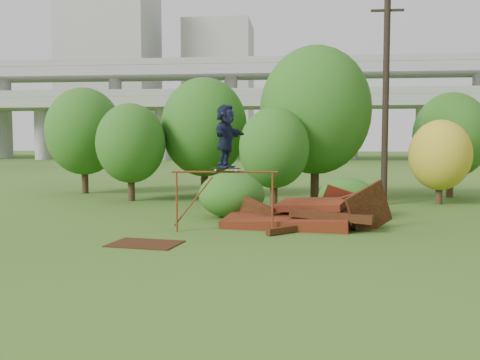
# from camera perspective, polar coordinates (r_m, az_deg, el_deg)

# --- Properties ---
(ground) EXTENTS (240.00, 240.00, 0.00)m
(ground) POSITION_cam_1_polar(r_m,az_deg,el_deg) (14.96, 2.25, -6.72)
(ground) COLOR #2D5116
(ground) RESTS_ON ground
(scrap_pile) EXTENTS (5.62, 3.62, 1.88)m
(scrap_pile) POSITION_cam_1_polar(r_m,az_deg,el_deg) (17.91, 6.50, -3.92)
(scrap_pile) COLOR #49190D
(scrap_pile) RESTS_ON ground
(grind_rail) EXTENTS (3.28, 0.25, 1.90)m
(grind_rail) POSITION_cam_1_polar(r_m,az_deg,el_deg) (16.51, -1.68, -0.76)
(grind_rail) COLOR maroon
(grind_rail) RESTS_ON ground
(skateboard) EXTENTS (0.89, 0.29, 0.09)m
(skateboard) POSITION_cam_1_polar(r_m,az_deg,el_deg) (16.47, -1.53, 1.23)
(skateboard) COLOR black
(skateboard) RESTS_ON grind_rail
(skater) EXTENTS (1.04, 1.90, 1.95)m
(skater) POSITION_cam_1_polar(r_m,az_deg,el_deg) (16.44, -1.53, 4.69)
(skater) COLOR #161C36
(skater) RESTS_ON skateboard
(flat_plate) EXTENTS (2.06, 1.61, 0.03)m
(flat_plate) POSITION_cam_1_polar(r_m,az_deg,el_deg) (14.99, -10.10, -6.71)
(flat_plate) COLOR #341A0B
(flat_plate) RESTS_ON ground
(tree_0) EXTENTS (3.24, 3.24, 4.57)m
(tree_0) POSITION_cam_1_polar(r_m,az_deg,el_deg) (25.51, -11.59, 3.85)
(tree_0) COLOR black
(tree_0) RESTS_ON ground
(tree_1) EXTENTS (4.28, 4.28, 5.96)m
(tree_1) POSITION_cam_1_polar(r_m,az_deg,el_deg) (26.76, -3.83, 5.64)
(tree_1) COLOR black
(tree_1) RESTS_ON ground
(tree_2) EXTENTS (3.02, 3.02, 4.26)m
(tree_2) POSITION_cam_1_polar(r_m,az_deg,el_deg) (22.93, 3.65, 3.43)
(tree_2) COLOR black
(tree_2) RESTS_ON ground
(tree_3) EXTENTS (5.23, 5.23, 7.25)m
(tree_3) POSITION_cam_1_polar(r_m,az_deg,el_deg) (25.50, 8.05, 7.36)
(tree_3) COLOR black
(tree_3) RESTS_ON ground
(tree_4) EXTENTS (2.72, 2.72, 3.75)m
(tree_4) POSITION_cam_1_polar(r_m,az_deg,el_deg) (25.28, 20.56, 2.49)
(tree_4) COLOR black
(tree_4) RESTS_ON ground
(tree_5) EXTENTS (3.71, 3.71, 5.21)m
(tree_5) POSITION_cam_1_polar(r_m,az_deg,el_deg) (28.57, 21.60, 4.43)
(tree_5) COLOR black
(tree_5) RESTS_ON ground
(tree_6) EXTENTS (4.03, 4.03, 5.64)m
(tree_6) POSITION_cam_1_polar(r_m,az_deg,el_deg) (29.72, -16.31, 5.00)
(tree_6) COLOR black
(tree_6) RESTS_ON ground
(shrub_left) EXTENTS (2.45, 2.26, 1.69)m
(shrub_left) POSITION_cam_1_polar(r_m,az_deg,el_deg) (19.65, -0.90, -1.58)
(shrub_left) COLOR #224813
(shrub_left) RESTS_ON ground
(shrub_right) EXTENTS (2.08, 1.91, 1.48)m
(shrub_right) POSITION_cam_1_polar(r_m,az_deg,el_deg) (20.13, 11.29, -1.83)
(shrub_right) COLOR #224813
(shrub_right) RESTS_ON ground
(utility_pole) EXTENTS (1.40, 0.28, 9.17)m
(utility_pole) POSITION_cam_1_polar(r_m,az_deg,el_deg) (24.43, 15.27, 8.37)
(utility_pole) COLOR black
(utility_pole) RESTS_ON ground
(freeway_overpass) EXTENTS (160.00, 15.00, 13.70)m
(freeway_overpass) POSITION_cam_1_polar(r_m,az_deg,el_deg) (77.93, 5.42, 9.77)
(freeway_overpass) COLOR gray
(freeway_overpass) RESTS_ON ground
(building_left) EXTENTS (18.00, 16.00, 35.00)m
(building_left) POSITION_cam_1_polar(r_m,az_deg,el_deg) (117.29, -13.65, 11.35)
(building_left) COLOR #9E9E99
(building_left) RESTS_ON ground
(building_right) EXTENTS (14.00, 14.00, 28.00)m
(building_right) POSITION_cam_1_polar(r_m,az_deg,el_deg) (118.40, -2.22, 9.70)
(building_right) COLOR #9E9E99
(building_right) RESTS_ON ground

